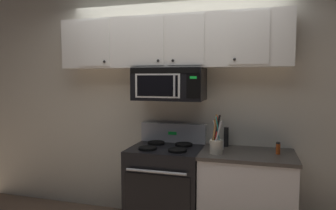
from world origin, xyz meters
TOP-DOWN VIEW (x-y plane):
  - back_wall at (0.00, 0.79)m, footprint 5.20×0.10m
  - stove_range at (0.00, 0.42)m, footprint 0.76×0.69m
  - over_range_microwave at (-0.00, 0.54)m, footprint 0.76×0.43m
  - upper_cabinets at (-0.00, 0.57)m, footprint 2.50×0.36m
  - counter_segment at (0.84, 0.43)m, footprint 0.93×0.65m
  - utensil_crock_cream at (0.55, 0.31)m, footprint 0.13×0.13m
  - salt_shaker at (0.58, 0.49)m, footprint 0.04×0.04m
  - pepper_mill at (0.61, 0.65)m, footprint 0.05×0.05m
  - spice_jar at (1.13, 0.45)m, footprint 0.04×0.04m

SIDE VIEW (x-z plane):
  - counter_segment at x=0.84m, z-range 0.00..0.90m
  - stove_range at x=0.00m, z-range -0.09..1.03m
  - salt_shaker at x=0.58m, z-range 0.90..1.00m
  - spice_jar at x=1.13m, z-range 0.90..1.02m
  - utensil_crock_cream at x=0.55m, z-range 0.81..1.20m
  - pepper_mill at x=0.61m, z-range 0.90..1.11m
  - back_wall at x=0.00m, z-range 0.00..2.70m
  - over_range_microwave at x=0.00m, z-range 1.40..1.75m
  - upper_cabinets at x=0.00m, z-range 1.75..2.30m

